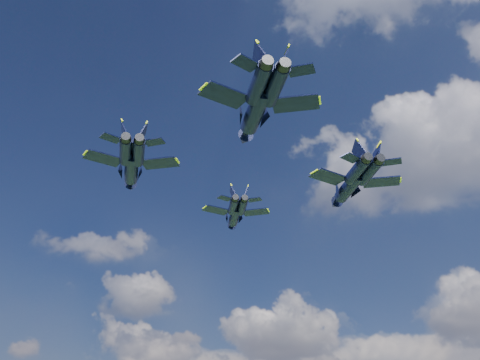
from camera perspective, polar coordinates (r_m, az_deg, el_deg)
The scene contains 4 objects.
jet_lead at distance 100.04m, azimuth -0.53°, elevation -3.46°, with size 12.08×13.02×3.42m.
jet_left at distance 85.90m, azimuth -10.26°, elevation 1.01°, with size 14.84×14.96×4.05m.
jet_right at distance 87.00m, azimuth 10.21°, elevation -0.70°, with size 15.24×15.05×4.12m.
jet_slot at distance 70.47m, azimuth 1.40°, elevation 6.40°, with size 16.14×15.87×4.35m.
Camera 1 is at (48.45, -60.98, 19.02)m, focal length 45.00 mm.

